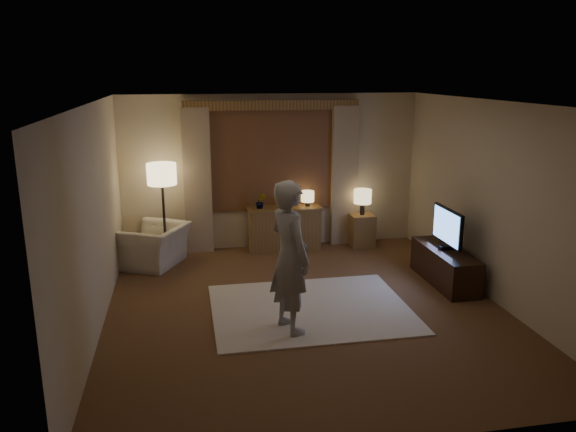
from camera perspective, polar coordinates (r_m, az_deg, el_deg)
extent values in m
cube|color=brown|center=(7.30, 1.85, -9.48)|extent=(5.00, 5.50, 0.02)
cube|color=silver|center=(6.68, 2.03, 11.52)|extent=(5.00, 5.50, 0.02)
cube|color=beige|center=(9.53, -1.67, 4.50)|extent=(5.00, 0.02, 2.60)
cube|color=beige|center=(4.35, 9.92, -8.16)|extent=(5.00, 0.02, 2.60)
cube|color=beige|center=(6.80, -19.20, -0.43)|extent=(0.02, 5.50, 2.60)
cube|color=beige|center=(7.80, 20.25, 1.33)|extent=(0.02, 5.50, 2.60)
cube|color=black|center=(9.46, -1.66, 5.96)|extent=(2.00, 0.01, 1.70)
cube|color=brown|center=(9.45, -1.65, 5.95)|extent=(2.08, 0.04, 1.78)
cube|color=tan|center=(9.33, -9.18, 3.48)|extent=(0.45, 0.12, 2.40)
cube|color=tan|center=(9.71, 5.76, 4.02)|extent=(0.45, 0.12, 2.40)
cube|color=brown|center=(9.31, -1.64, 11.21)|extent=(2.90, 0.14, 0.16)
cube|color=beige|center=(7.28, 2.30, -9.38)|extent=(2.50, 2.00, 0.02)
cube|color=brown|center=(9.52, -0.38, -1.38)|extent=(1.20, 0.40, 0.70)
cube|color=brown|center=(9.40, -0.38, 1.26)|extent=(0.16, 0.02, 0.20)
imported|color=#999999|center=(9.33, -2.80, 1.45)|extent=(0.17, 0.13, 0.30)
cylinder|color=black|center=(9.49, 1.99, 1.13)|extent=(0.08, 0.08, 0.12)
cylinder|color=#FFDF99|center=(9.46, 2.00, 2.01)|extent=(0.22, 0.22, 0.18)
cylinder|color=black|center=(9.32, -12.24, -4.23)|extent=(0.33, 0.33, 0.03)
cylinder|color=black|center=(9.14, -12.45, -0.62)|extent=(0.04, 0.04, 1.25)
cylinder|color=#FFDF99|center=(8.97, -12.72, 4.18)|extent=(0.46, 0.46, 0.33)
imported|color=beige|center=(9.00, -13.38, -2.95)|extent=(1.20, 1.25, 0.63)
cube|color=brown|center=(9.81, 7.48, -1.44)|extent=(0.40, 0.40, 0.56)
cylinder|color=black|center=(9.72, 7.56, 0.72)|extent=(0.08, 0.08, 0.20)
cylinder|color=#FFDF99|center=(9.67, 7.60, 1.99)|extent=(0.30, 0.30, 0.24)
cube|color=black|center=(8.36, 15.64, -4.93)|extent=(0.45, 1.40, 0.50)
cube|color=black|center=(8.28, 15.77, -3.12)|extent=(0.20, 0.09, 0.06)
cube|color=black|center=(8.19, 15.92, -1.00)|extent=(0.05, 0.83, 0.51)
cube|color=#5690EA|center=(8.18, 15.74, -1.02)|extent=(0.00, 0.77, 0.45)
imported|color=#ADA79F|center=(6.39, 0.18, -4.17)|extent=(0.62, 0.75, 1.78)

